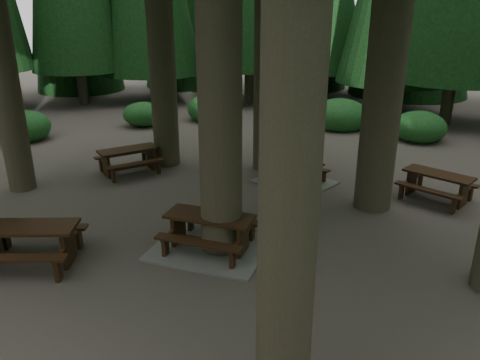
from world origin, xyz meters
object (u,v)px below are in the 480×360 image
Objects in this scene: picnic_table_a at (210,238)px; picnic_table_b at (129,157)px; picnic_table_c at (295,176)px; picnic_table_d at (437,182)px; picnic_table_e at (28,239)px.

picnic_table_a is 5.54m from picnic_table_b.
picnic_table_c is 3.76m from picnic_table_d.
picnic_table_d is at bearing 18.54° from picnic_table_e.
picnic_table_e is (-5.33, -8.17, 0.06)m from picnic_table_d.
picnic_table_d is (8.02, 3.45, -0.01)m from picnic_table_b.
picnic_table_e is (2.69, -4.72, 0.04)m from picnic_table_b.
picnic_table_b is at bearing -147.81° from picnic_table_c.
picnic_table_b reaches higher than picnic_table_d.
picnic_table_a is 6.32m from picnic_table_d.
picnic_table_a is 4.48m from picnic_table_c.
picnic_table_b reaches higher than picnic_table_c.
picnic_table_c is at bearing -42.74° from picnic_table_b.
picnic_table_b is 5.44m from picnic_table_e.
picnic_table_c is at bearing 37.55° from picnic_table_e.
picnic_table_d is (3.57, 1.16, 0.27)m from picnic_table_c.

